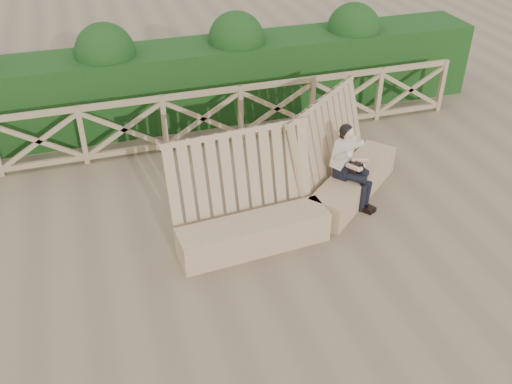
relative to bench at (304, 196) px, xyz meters
name	(u,v)px	position (x,y,z in m)	size (l,w,h in m)	color
ground	(262,261)	(-0.92, -0.80, -0.40)	(60.00, 60.00, 0.00)	brown
bench	(304,196)	(0.00, 0.00, 0.00)	(4.04, 2.18, 1.60)	#8F6C51
woman	(349,162)	(0.82, 0.20, 0.33)	(0.66, 0.79, 1.35)	black
guardrail	(203,118)	(-0.92, 2.70, 0.15)	(10.10, 0.09, 1.10)	#886D4F
hedge	(189,84)	(-0.92, 3.90, 0.35)	(12.00, 1.20, 1.50)	black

